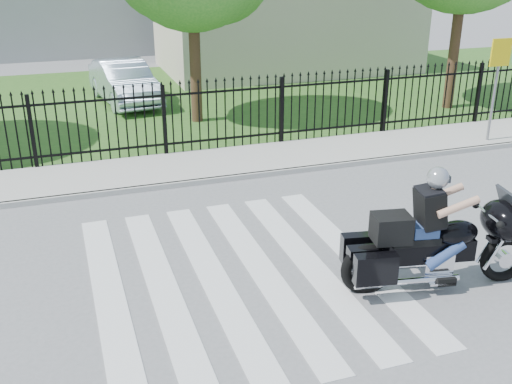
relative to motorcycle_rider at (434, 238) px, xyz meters
name	(u,v)px	position (x,y,z in m)	size (l,w,h in m)	color
ground	(239,275)	(-2.65, 1.23, -0.80)	(120.00, 120.00, 0.00)	slate
crosswalk	(239,275)	(-2.65, 1.23, -0.80)	(5.00, 5.50, 0.01)	silver
sidewalk	(175,169)	(-2.65, 6.23, -0.74)	(40.00, 2.00, 0.12)	#ADAAA3
curb	(184,184)	(-2.65, 5.23, -0.74)	(40.00, 0.12, 0.12)	#ADAAA3
grass_strip	(132,102)	(-2.65, 13.23, -0.79)	(40.00, 12.00, 0.02)	#2A561D
iron_fence	(164,122)	(-2.65, 7.23, 0.10)	(26.00, 0.04, 1.80)	black
building_low	(285,26)	(4.35, 17.23, 0.95)	(10.00, 6.00, 3.50)	#BDB69E
motorcycle_rider	(434,238)	(0.00, 0.00, 0.00)	(2.95, 1.30, 1.97)	black
parked_car	(124,82)	(-2.87, 13.17, -0.10)	(1.46, 4.19, 1.38)	#ABBED8
traffic_sign	(498,69)	(5.51, 5.60, 1.17)	(0.57, 0.08, 2.60)	gray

